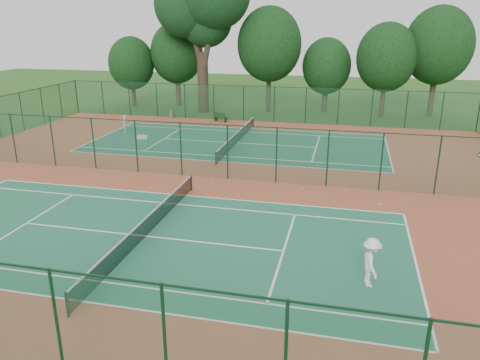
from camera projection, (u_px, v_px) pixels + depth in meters
name	position (u px, v px, depth m)	size (l,w,h in m)	color
ground	(205.00, 177.00, 30.00)	(120.00, 120.00, 0.00)	#28561B
red_pad	(205.00, 177.00, 30.00)	(40.00, 36.00, 0.01)	brown
court_near	(147.00, 236.00, 21.71)	(23.77, 10.97, 0.01)	#206647
court_far	(237.00, 143.00, 38.29)	(23.77, 10.97, 0.01)	#1C5A40
fence_north	(259.00, 104.00, 46.02)	(40.00, 0.09, 3.50)	#194C2E
fence_south	(8.00, 318.00, 12.85)	(40.00, 0.09, 3.50)	#194D32
fence_divider	(204.00, 150.00, 29.44)	(40.00, 0.09, 3.50)	#1A4F31
tennis_net_near	(146.00, 226.00, 21.54)	(0.10, 12.90, 0.97)	#13361F
tennis_net_far	(237.00, 137.00, 38.12)	(0.10, 12.90, 0.97)	#133419
player_near	(371.00, 262.00, 17.41)	(1.24, 0.71, 1.92)	white
player_far	(125.00, 124.00, 41.76)	(0.55, 0.36, 1.50)	silver
trash_bin	(172.00, 114.00, 47.98)	(0.47, 0.47, 0.85)	slate
bench	(220.00, 117.00, 46.15)	(1.58, 1.04, 0.94)	#113316
kit_bag	(142.00, 137.00, 39.58)	(0.84, 0.32, 0.32)	silver
stray_ball_a	(302.00, 188.00, 27.84)	(0.08, 0.08, 0.08)	yellow
stray_ball_b	(345.00, 189.00, 27.76)	(0.07, 0.07, 0.07)	#CDDE33
stray_ball_c	(212.00, 180.00, 29.23)	(0.07, 0.07, 0.07)	yellow
big_tree	(203.00, 4.00, 47.92)	(10.24, 7.50, 15.73)	#32231B
evergreen_row	(274.00, 110.00, 52.24)	(39.00, 5.00, 12.00)	black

